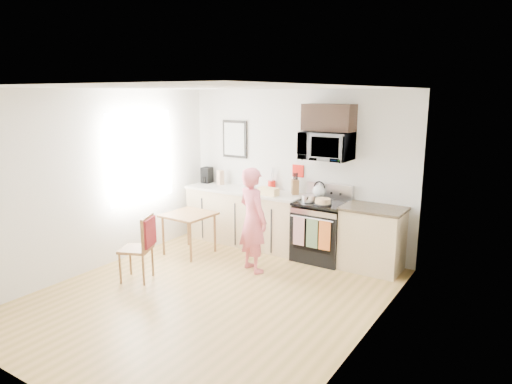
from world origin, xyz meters
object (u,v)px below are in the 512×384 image
Objects in this scene: person at (253,220)px; dining_table at (189,218)px; range at (321,232)px; cake at (323,202)px; microwave at (327,146)px; chair at (144,239)px.

dining_table is (-1.25, 0.05, -0.18)m from person.
dining_table is at bearing -154.85° from range.
dining_table is at bearing -159.91° from cake.
cake is at bearing -72.34° from microwave.
range is at bearing -89.94° from microwave.
range is at bearing 26.95° from chair.
person is 2.16× the size of dining_table.
cake is (1.76, 1.90, 0.37)m from chair.
range reaches higher than dining_table.
microwave is at bearing 107.66° from cake.
range is 0.76× the size of person.
range is 1.33m from microwave.
microwave is at bearing -98.27° from person.
microwave is 2.98m from chair.
person is (-0.64, -0.94, 0.33)m from range.
person is 1.09m from cake.
range is 2.10m from dining_table.
microwave reaches higher than person.
dining_table is at bearing -152.32° from microwave.
range reaches higher than cake.
cake is (0.09, -0.27, -0.79)m from microwave.
chair is (-1.68, -2.17, -1.16)m from microwave.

